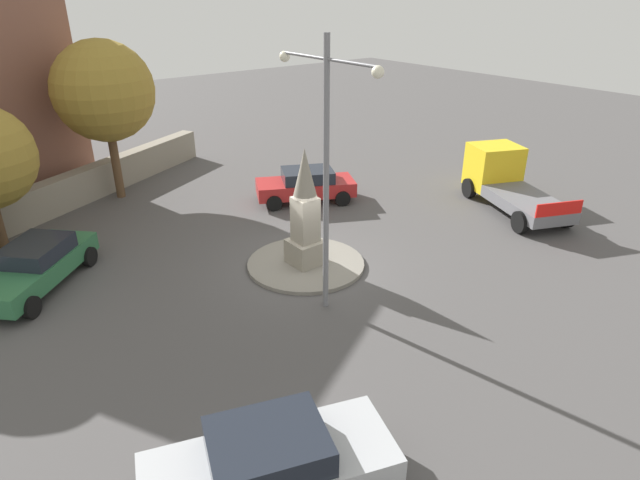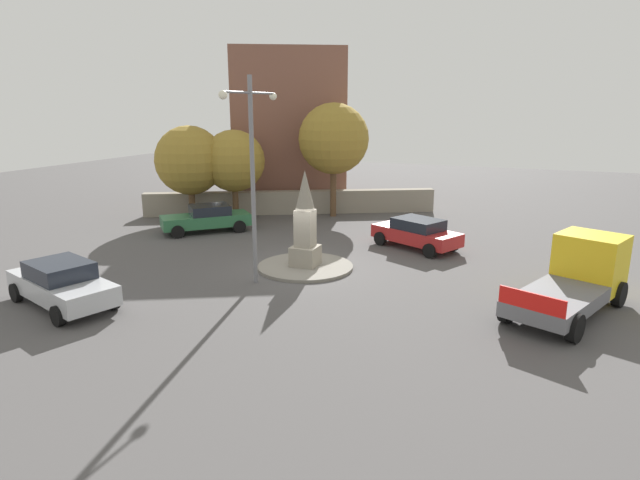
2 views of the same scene
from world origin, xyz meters
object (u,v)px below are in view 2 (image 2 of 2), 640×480
Objects in this scene: streetlamp at (252,161)px; tree_far_corner at (234,161)px; car_red_far_side at (417,233)px; truck_yellow_near_island at (577,277)px; tree_mid_cluster at (334,139)px; car_green_parked_left at (207,218)px; corner_building at (287,127)px; car_silver_passing at (62,283)px; tree_near_wall at (190,160)px; monument at (305,224)px.

streetlamp is 1.46× the size of tree_far_corner.
car_red_far_side is at bearing -104.04° from tree_far_corner.
tree_mid_cluster is (10.85, 12.44, 3.47)m from truck_yellow_near_island.
car_green_parked_left is 17.76m from truck_yellow_near_island.
corner_building is (10.36, 0.19, 4.22)m from car_green_parked_left.
tree_far_corner reaches higher than truck_yellow_near_island.
tree_mid_cluster is (5.43, 6.09, 3.78)m from car_red_far_side.
car_silver_passing is 21.54m from corner_building.
car_red_far_side is 11.79m from tree_far_corner.
corner_building is (21.06, 1.66, 4.17)m from car_silver_passing.
car_green_parked_left is 4.41m from tree_near_wall.
tree_mid_cluster is (10.15, 2.57, 2.67)m from monument.
tree_near_wall is (1.64, 13.36, 2.64)m from car_red_far_side.
corner_building reaches higher than streetlamp.
monument is 10.81m from tree_far_corner.
corner_building reaches higher than tree_near_wall.
truck_yellow_near_island is 1.12× the size of tree_far_corner.
truck_yellow_near_island is 16.86m from tree_mid_cluster.
tree_mid_cluster is at bearing -130.43° from corner_building.
tree_near_wall is (6.37, 9.83, 1.52)m from monument.
tree_near_wall is at bearing 57.06° from monument.
truck_yellow_near_island reaches higher than car_silver_passing.
streetlamp reaches higher than car_green_parked_left.
truck_yellow_near_island reaches higher than car_red_far_side.
monument is 11.81m from tree_near_wall.
car_silver_passing is 0.48× the size of corner_building.
truck_yellow_near_island is at bearing -94.02° from monument.
truck_yellow_near_island is (-4.66, -17.13, 0.33)m from car_green_parked_left.
car_red_far_side is at bearing -131.14° from corner_building.
car_silver_passing is 10.81m from car_green_parked_left.
corner_building reaches higher than car_silver_passing.
streetlamp reaches higher than car_silver_passing.
monument is at bearing -40.64° from car_silver_passing.
streetlamp is at bearing -146.07° from tree_far_corner.
monument reaches higher than car_green_parked_left.
car_green_parked_left is 0.82× the size of tree_near_wall.
tree_mid_cluster is 5.84m from tree_far_corner.
monument is 0.59× the size of tree_mid_cluster.
tree_near_wall reaches higher than car_silver_passing.
streetlamp is at bearing -47.17° from car_silver_passing.
tree_far_corner is (8.21, 17.50, 2.26)m from truck_yellow_near_island.
streetlamp reaches higher than car_red_far_side.
streetlamp is 11.53m from truck_yellow_near_island.
car_red_far_side is 13.71m from tree_near_wall.
corner_building is (9.59, 10.98, 4.20)m from car_red_far_side.
car_red_far_side is 0.83× the size of tree_near_wall.
car_green_parked_left is 0.76× the size of truck_yellow_near_island.
corner_building is (14.32, 7.45, 3.09)m from monument.
tree_mid_cluster is (12.47, 1.55, 0.02)m from streetlamp.
tree_near_wall is 0.81× the size of tree_mid_cluster.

